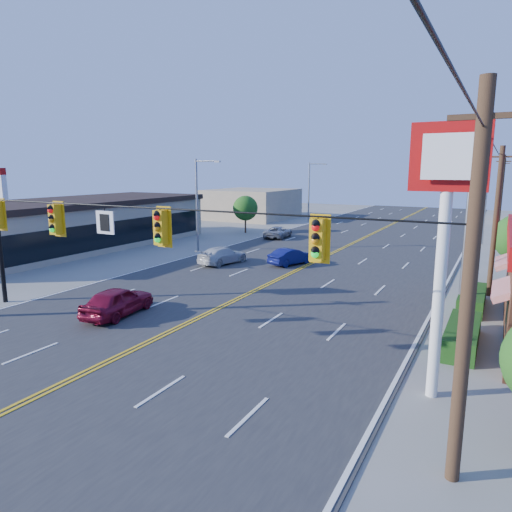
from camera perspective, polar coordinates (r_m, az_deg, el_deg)
The scene contains 18 objects.
ground at distance 17.87m, azimuth -19.99°, elevation -13.46°, with size 160.00×160.00×0.00m, color gray.
road at distance 33.80m, azimuth 6.07°, elevation -1.39°, with size 20.00×120.00×0.06m, color #2D2D30.
signal_span at distance 16.62m, azimuth -21.35°, elevation 2.24°, with size 24.32×0.34×9.00m.
kfc_pylon at distance 14.71m, azimuth 22.64°, elevation 5.67°, with size 2.20×0.36×8.50m.
strip_mall at distance 45.07m, azimuth -21.84°, elevation 3.82°, with size 10.40×26.40×4.40m.
streetlight_se at distance 24.79m, azimuth 24.38°, elevation 3.76°, with size 2.55×0.25×8.00m.
streetlight_ne at distance 48.69m, azimuth 26.57°, elevation 6.60°, with size 2.55×0.25×8.00m.
streetlight_sw at distance 40.14m, azimuth -7.16°, elevation 6.99°, with size 2.55×0.25×8.00m.
streetlight_nw at distance 63.11m, azimuth 6.81°, elevation 8.37°, with size 2.55×0.25×8.00m.
utility_pole_near at distance 28.75m, azimuth 27.74°, elevation 3.70°, with size 0.28×0.28×8.40m, color #47301E.
utility_pole_mid at distance 46.69m, azimuth 28.16°, elevation 5.94°, with size 0.28×0.28×8.40m, color #47301E.
utility_pole_far at distance 64.66m, azimuth 28.35°, elevation 6.94°, with size 0.28×0.28×8.40m, color #47301E.
tree_west at distance 51.55m, azimuth -1.34°, elevation 5.99°, with size 2.80×2.80×4.20m.
bld_west_far at distance 67.19m, azimuth -0.59°, elevation 6.53°, with size 11.00×12.00×4.20m, color tan.
car_magenta at distance 23.51m, azimuth -16.89°, elevation -5.55°, with size 1.68×4.18×1.42m, color maroon.
car_blue at distance 34.40m, azimuth 4.40°, elevation -0.14°, with size 1.31×3.75×1.24m, color #0D1250.
car_white at distance 34.73m, azimuth -4.20°, elevation -0.01°, with size 1.77×4.35×1.26m, color silver.
car_silver at distance 47.77m, azimuth 2.80°, elevation 2.94°, with size 1.98×4.30×1.19m, color #9C9CA1.
Camera 1 is at (12.49, -10.59, 7.16)m, focal length 32.00 mm.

